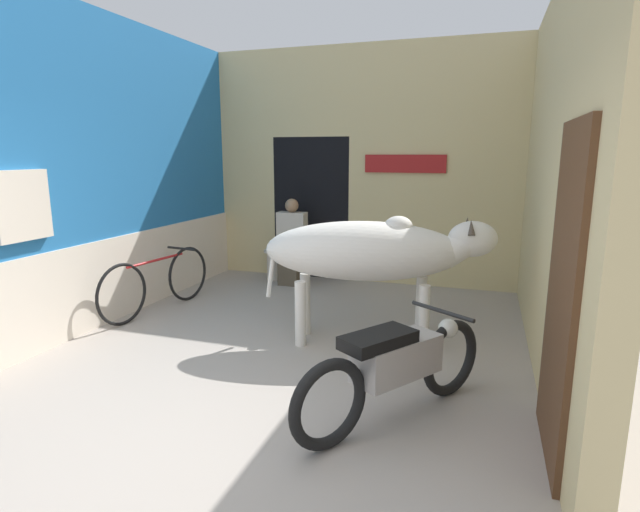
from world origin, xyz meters
name	(u,v)px	position (x,y,z in m)	size (l,w,h in m)	color
ground_plane	(174,461)	(0.00, 0.00, 0.00)	(30.00, 30.00, 0.00)	#9E9389
wall_left_shopfront	(113,175)	(-2.35, 2.40, 1.65)	(0.25, 4.82, 3.42)	#236BAD
wall_back_with_doorway	(345,183)	(-0.31, 5.09, 1.46)	(4.53, 0.93, 3.42)	#D1BC84
wall_right_with_door	(559,179)	(2.35, 2.36, 1.69)	(0.22, 4.82, 3.42)	#D1BC84
cow	(372,252)	(0.73, 2.39, 0.94)	(2.32, 1.01, 1.31)	silver
motorcycle_near	(396,365)	(1.23, 0.96, 0.42)	(1.11, 1.57, 0.74)	black
bicycle	(158,282)	(-1.96, 2.58, 0.36)	(0.44, 1.79, 0.72)	black
shopkeeper_seated	(291,240)	(-0.91, 4.33, 0.66)	(0.42, 0.33, 1.26)	brown
plastic_stool	(273,264)	(-1.27, 4.49, 0.24)	(0.29, 0.29, 0.46)	beige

